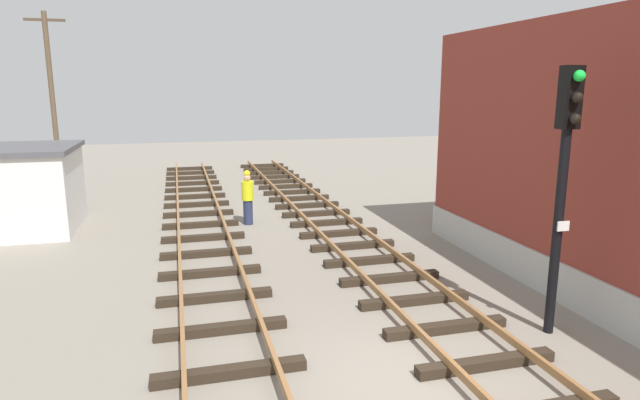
{
  "coord_description": "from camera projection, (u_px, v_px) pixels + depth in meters",
  "views": [
    {
      "loc": [
        -3.38,
        -7.21,
        4.61
      ],
      "look_at": [
        0.79,
        8.39,
        1.21
      ],
      "focal_mm": 30.14,
      "sensor_mm": 36.0,
      "label": 1
    }
  ],
  "objects": [
    {
      "name": "track_centre",
      "position": [
        236.0,
        398.0,
        7.9
      ],
      "size": [
        2.5,
        49.2,
        0.32
      ],
      "color": "#2D2319",
      "rests_on": "ground"
    },
    {
      "name": "signal_mast",
      "position": [
        564.0,
        170.0,
        9.65
      ],
      "size": [
        0.36,
        0.4,
        4.98
      ],
      "color": "black",
      "rests_on": "ground"
    },
    {
      "name": "track_near_building",
      "position": [
        486.0,
        361.0,
        8.95
      ],
      "size": [
        2.5,
        49.2,
        0.32
      ],
      "color": "#2D2319",
      "rests_on": "ground"
    },
    {
      "name": "track_worker_foreground",
      "position": [
        248.0,
        198.0,
        18.22
      ],
      "size": [
        0.4,
        0.4,
        1.87
      ],
      "color": "#262D4C",
      "rests_on": "ground"
    },
    {
      "name": "ground_plane",
      "position": [
        407.0,
        380.0,
        8.62
      ],
      "size": [
        80.0,
        80.0,
        0.0
      ],
      "primitive_type": "plane",
      "color": "gray"
    },
    {
      "name": "utility_pole_far",
      "position": [
        52.0,
        95.0,
        25.91
      ],
      "size": [
        1.8,
        0.24,
        8.11
      ],
      "color": "brown",
      "rests_on": "ground"
    },
    {
      "name": "control_hut",
      "position": [
        29.0,
        188.0,
        17.4
      ],
      "size": [
        3.0,
        3.8,
        2.76
      ],
      "color": "silver",
      "rests_on": "ground"
    }
  ]
}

